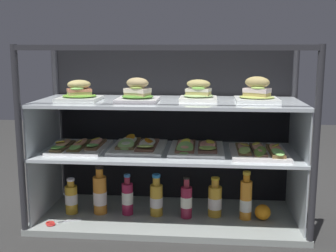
# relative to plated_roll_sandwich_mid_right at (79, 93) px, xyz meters

# --- Properties ---
(ground_plane) EXTENTS (6.00, 6.00, 0.02)m
(ground_plane) POSITION_rel_plated_roll_sandwich_mid_right_xyz_m (0.45, 0.03, -0.68)
(ground_plane) COLOR #31302F
(ground_plane) RESTS_ON ground
(case_base_deck) EXTENTS (1.38, 0.53, 0.03)m
(case_base_deck) POSITION_rel_plated_roll_sandwich_mid_right_xyz_m (0.45, 0.03, -0.65)
(case_base_deck) COLOR #9EA6A1
(case_base_deck) RESTS_ON ground
(case_frame) EXTENTS (1.38, 0.53, 0.91)m
(case_frame) POSITION_rel_plated_roll_sandwich_mid_right_xyz_m (0.45, 0.19, -0.18)
(case_frame) COLOR #333338
(case_frame) RESTS_ON ground
(riser_lower_tier) EXTENTS (1.32, 0.47, 0.33)m
(riser_lower_tier) POSITION_rel_plated_roll_sandwich_mid_right_xyz_m (0.45, 0.03, -0.47)
(riser_lower_tier) COLOR silver
(riser_lower_tier) RESTS_ON case_base_deck
(shelf_lower_glass) EXTENTS (1.33, 0.49, 0.02)m
(shelf_lower_glass) POSITION_rel_plated_roll_sandwich_mid_right_xyz_m (0.45, 0.03, -0.30)
(shelf_lower_glass) COLOR silver
(shelf_lower_glass) RESTS_ON riser_lower_tier
(riser_upper_tier) EXTENTS (1.32, 0.47, 0.24)m
(riser_upper_tier) POSITION_rel_plated_roll_sandwich_mid_right_xyz_m (0.45, 0.03, -0.17)
(riser_upper_tier) COLOR silver
(riser_upper_tier) RESTS_ON shelf_lower_glass
(shelf_upper_glass) EXTENTS (1.33, 0.49, 0.02)m
(shelf_upper_glass) POSITION_rel_plated_roll_sandwich_mid_right_xyz_m (0.45, 0.03, -0.04)
(shelf_upper_glass) COLOR silver
(shelf_upper_glass) RESTS_ON riser_upper_tier
(plated_roll_sandwich_mid_right) EXTENTS (0.21, 0.21, 0.10)m
(plated_roll_sandwich_mid_right) POSITION_rel_plated_roll_sandwich_mid_right_xyz_m (0.00, 0.00, 0.00)
(plated_roll_sandwich_mid_right) COLOR white
(plated_roll_sandwich_mid_right) RESTS_ON shelf_upper_glass
(plated_roll_sandwich_right_of_center) EXTENTS (0.21, 0.21, 0.12)m
(plated_roll_sandwich_right_of_center) POSITION_rel_plated_roll_sandwich_mid_right_xyz_m (0.30, -0.01, 0.01)
(plated_roll_sandwich_right_of_center) COLOR white
(plated_roll_sandwich_right_of_center) RESTS_ON shelf_upper_glass
(plated_roll_sandwich_far_right) EXTENTS (0.19, 0.19, 0.11)m
(plated_roll_sandwich_far_right) POSITION_rel_plated_roll_sandwich_mid_right_xyz_m (0.60, 0.06, 0.00)
(plated_roll_sandwich_far_right) COLOR white
(plated_roll_sandwich_far_right) RESTS_ON shelf_upper_glass
(plated_roll_sandwich_left_of_center) EXTENTS (0.21, 0.21, 0.12)m
(plated_roll_sandwich_left_of_center) POSITION_rel_plated_roll_sandwich_mid_right_xyz_m (0.89, 0.03, 0.01)
(plated_roll_sandwich_left_of_center) COLOR white
(plated_roll_sandwich_left_of_center) RESTS_ON shelf_upper_glass
(open_sandwich_tray_left_of_center) EXTENTS (0.28, 0.34, 0.06)m
(open_sandwich_tray_left_of_center) POSITION_rel_plated_roll_sandwich_mid_right_xyz_m (-0.02, 0.02, -0.28)
(open_sandwich_tray_left_of_center) COLOR white
(open_sandwich_tray_left_of_center) RESTS_ON shelf_lower_glass
(open_sandwich_tray_far_right) EXTENTS (0.28, 0.34, 0.06)m
(open_sandwich_tray_far_right) POSITION_rel_plated_roll_sandwich_mid_right_xyz_m (0.28, 0.06, -0.28)
(open_sandwich_tray_far_right) COLOR white
(open_sandwich_tray_far_right) RESTS_ON shelf_lower_glass
(open_sandwich_tray_mid_left) EXTENTS (0.28, 0.34, 0.06)m
(open_sandwich_tray_mid_left) POSITION_rel_plated_roll_sandwich_mid_right_xyz_m (0.59, 0.04, -0.28)
(open_sandwich_tray_mid_left) COLOR white
(open_sandwich_tray_mid_left) RESTS_ON shelf_lower_glass
(open_sandwich_tray_mid_right) EXTENTS (0.28, 0.34, 0.06)m
(open_sandwich_tray_mid_right) POSITION_rel_plated_roll_sandwich_mid_right_xyz_m (0.91, -0.01, -0.28)
(open_sandwich_tray_mid_right) COLOR white
(open_sandwich_tray_mid_right) RESTS_ON shelf_lower_glass
(juice_bottle_front_middle) EXTENTS (0.07, 0.07, 0.19)m
(juice_bottle_front_middle) POSITION_rel_plated_roll_sandwich_mid_right_xyz_m (-0.06, -0.00, -0.56)
(juice_bottle_front_middle) COLOR gold
(juice_bottle_front_middle) RESTS_ON case_base_deck
(juice_bottle_front_second) EXTENTS (0.07, 0.07, 0.26)m
(juice_bottle_front_second) POSITION_rel_plated_roll_sandwich_mid_right_xyz_m (0.09, 0.01, -0.53)
(juice_bottle_front_second) COLOR orange
(juice_bottle_front_second) RESTS_ON case_base_deck
(juice_bottle_back_center) EXTENTS (0.06, 0.06, 0.22)m
(juice_bottle_back_center) POSITION_rel_plated_roll_sandwich_mid_right_xyz_m (0.24, 0.01, -0.55)
(juice_bottle_back_center) COLOR #9C1C3F
(juice_bottle_back_center) RESTS_ON case_base_deck
(juice_bottle_front_right_end) EXTENTS (0.07, 0.07, 0.22)m
(juice_bottle_front_right_end) POSITION_rel_plated_roll_sandwich_mid_right_xyz_m (0.39, 0.01, -0.55)
(juice_bottle_front_right_end) COLOR gold
(juice_bottle_front_right_end) RESTS_ON case_base_deck
(juice_bottle_tucked_behind) EXTENTS (0.06, 0.06, 0.22)m
(juice_bottle_tucked_behind) POSITION_rel_plated_roll_sandwich_mid_right_xyz_m (0.55, -0.01, -0.55)
(juice_bottle_tucked_behind) COLOR maroon
(juice_bottle_tucked_behind) RESTS_ON case_base_deck
(juice_bottle_front_left_end) EXTENTS (0.07, 0.07, 0.21)m
(juice_bottle_front_left_end) POSITION_rel_plated_roll_sandwich_mid_right_xyz_m (0.69, 0.03, -0.55)
(juice_bottle_front_left_end) COLOR gold
(juice_bottle_front_left_end) RESTS_ON case_base_deck
(juice_bottle_back_right) EXTENTS (0.06, 0.06, 0.25)m
(juice_bottle_back_right) POSITION_rel_plated_roll_sandwich_mid_right_xyz_m (0.85, 0.00, -0.54)
(juice_bottle_back_right) COLOR orange
(juice_bottle_back_right) RESTS_ON case_base_deck
(orange_fruit_beside_bottles) EXTENTS (0.08, 0.08, 0.08)m
(orange_fruit_beside_bottles) POSITION_rel_plated_roll_sandwich_mid_right_xyz_m (0.94, -0.00, -0.60)
(orange_fruit_beside_bottles) COLOR orange
(orange_fruit_beside_bottles) RESTS_ON case_base_deck
(kitchen_scissors) EXTENTS (0.17, 0.14, 0.01)m
(kitchen_scissors) POSITION_rel_plated_roll_sandwich_mid_right_xyz_m (-0.10, -0.15, -0.64)
(kitchen_scissors) COLOR silver
(kitchen_scissors) RESTS_ON case_base_deck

